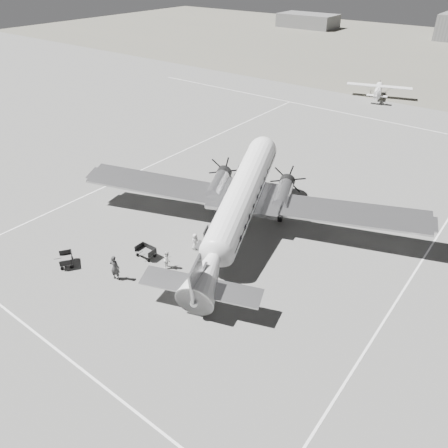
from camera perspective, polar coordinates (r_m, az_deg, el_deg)
The scene contains 13 objects.
ground at distance 34.68m, azimuth 1.13°, elevation -4.62°, with size 260.00×260.00×0.00m, color slate.
taxi_line_near at distance 27.71m, azimuth -17.29°, elevation -18.27°, with size 60.00×0.15×0.01m, color white.
taxi_line_right at distance 30.89m, azimuth 19.79°, elevation -12.44°, with size 0.15×80.00×0.01m, color white.
taxi_line_left at distance 51.63m, azimuth -8.49°, elevation 8.03°, with size 0.15×60.00×0.01m, color white.
taxi_line_horizon at distance 67.85m, azimuth 22.10°, elevation 11.96°, with size 90.00×0.15×0.01m, color white.
shed_secondary at distance 156.05m, azimuth 10.90°, elevation 24.63°, with size 18.00×10.00×4.00m, color #575757.
dc3_airliner at distance 35.89m, azimuth 1.94°, elevation 2.34°, with size 30.83×21.40×5.87m, color #B8B8BA, non-canonical shape.
light_plane_left at distance 79.68m, azimuth 19.49°, elevation 16.04°, with size 10.50×8.52×2.18m, color silver, non-canonical shape.
baggage_cart_near at distance 35.25m, azimuth -10.18°, elevation -3.61°, with size 1.61×1.13×0.91m, color #575757, non-canonical shape.
baggage_cart_far at distance 36.00m, azimuth -19.93°, elevation -4.43°, with size 1.58×1.12×0.89m, color #575757, non-canonical shape.
ground_crew at distance 33.13m, azimuth -14.07°, elevation -5.54°, with size 0.75×0.49×2.05m, color #2D2D2D.
ramp_agent at distance 33.64m, azimuth -7.37°, elevation -4.62°, with size 0.75×0.58×1.54m, color silver.
passenger at distance 35.51m, azimuth -3.80°, elevation -2.30°, with size 0.70×0.46×1.44m, color #B4B4B2.
Camera 1 is at (16.36, -22.52, 20.69)m, focal length 35.00 mm.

